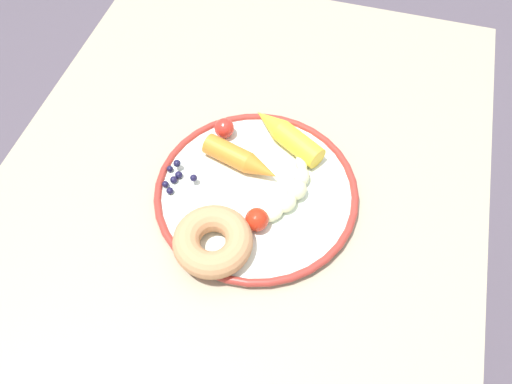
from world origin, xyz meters
TOP-DOWN VIEW (x-y plane):
  - ground_plane at (0.00, 0.00)m, footprint 6.00×6.00m
  - dining_table at (0.00, 0.00)m, footprint 1.02×0.77m
  - plate at (0.00, 0.03)m, footprint 0.32×0.32m
  - banana at (-0.01, 0.09)m, footprint 0.14×0.06m
  - carrot_orange at (-0.04, -0.00)m, footprint 0.07×0.13m
  - carrot_yellow at (-0.11, 0.05)m, footprint 0.10×0.14m
  - donut at (0.11, 0.00)m, footprint 0.12×0.12m
  - blueberry_pile at (0.01, -0.09)m, footprint 0.06×0.06m
  - tomato_near at (0.06, 0.05)m, footprint 0.04×0.04m
  - tomato_mid at (-0.10, -0.05)m, footprint 0.03×0.03m

SIDE VIEW (x-z plane):
  - ground_plane at x=0.00m, z-range 0.00..0.00m
  - dining_table at x=0.00m, z-range 0.26..0.96m
  - plate at x=0.00m, z-range 0.70..0.72m
  - blueberry_pile at x=0.01m, z-range 0.71..0.73m
  - banana at x=-0.01m, z-range 0.71..0.74m
  - tomato_mid at x=-0.10m, z-range 0.71..0.75m
  - carrot_orange at x=-0.04m, z-range 0.71..0.75m
  - tomato_near at x=0.06m, z-range 0.71..0.75m
  - carrot_yellow at x=-0.11m, z-range 0.71..0.75m
  - donut at x=0.11m, z-range 0.71..0.75m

